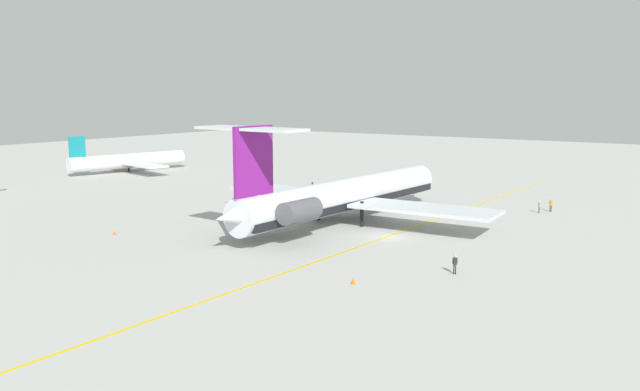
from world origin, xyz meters
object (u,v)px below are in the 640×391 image
ground_crew_portside (455,262)px  ground_crew_starboard (539,205)px  ground_crew_near_nose (312,184)px  safety_cone_nose (114,233)px  main_jetliner (340,196)px  airliner_mid_left (132,161)px  ground_crew_near_tail (551,204)px  safety_cone_wingtip (353,281)px

ground_crew_portside → ground_crew_starboard: 34.99m
ground_crew_near_nose → safety_cone_nose: size_ratio=3.27×
ground_crew_near_nose → ground_crew_portside: bearing=117.7°
safety_cone_nose → ground_crew_portside: bearing=-79.9°
main_jetliner → airliner_mid_left: bearing=75.4°
ground_crew_near_tail → safety_cone_nose: size_ratio=3.30×
ground_crew_near_nose → safety_cone_nose: 40.59m
safety_cone_nose → safety_cone_wingtip: bearing=-91.5°
ground_crew_portside → safety_cone_nose: ground_crew_portside is taller
ground_crew_starboard → safety_cone_nose: (-41.91, 37.30, -0.83)m
main_jetliner → ground_crew_near_nose: 27.22m
ground_crew_portside → safety_cone_wingtip: 9.96m
main_jetliner → ground_crew_near_tail: bearing=-37.6°
ground_crew_near_tail → safety_cone_wingtip: 45.04m
safety_cone_wingtip → ground_crew_near_tail: bearing=-6.6°
ground_crew_near_tail → main_jetliner: bearing=140.5°
main_jetliner → ground_crew_portside: (-13.56, -21.01, -2.39)m
ground_crew_near_tail → ground_crew_starboard: bearing=153.1°
ground_crew_near_tail → safety_cone_nose: ground_crew_near_tail is taller
airliner_mid_left → ground_crew_starboard: airliner_mid_left is taller
safety_cone_nose → main_jetliner: bearing=-41.6°
airliner_mid_left → ground_crew_near_tail: 85.65m
ground_crew_near_nose → safety_cone_nose: bearing=68.3°
airliner_mid_left → ground_crew_portside: (-34.50, -86.50, -1.18)m
airliner_mid_left → ground_crew_starboard: bearing=-76.9°
ground_crew_near_nose → safety_cone_wingtip: bearing=106.9°
main_jetliner → ground_crew_starboard: main_jetliner is taller
ground_crew_portside → ground_crew_starboard: (34.94, 1.94, -0.06)m
ground_crew_near_tail → ground_crew_portside: bearing=-177.4°
main_jetliner → airliner_mid_left: (20.94, 65.49, -1.21)m
ground_crew_near_tail → ground_crew_portside: 36.92m
safety_cone_wingtip → ground_crew_near_nose: bearing=38.7°
airliner_mid_left → ground_crew_near_nose: bearing=-78.3°
main_jetliner → safety_cone_nose: bearing=141.5°
main_jetliner → ground_crew_portside: size_ratio=24.37×
ground_crew_near_tail → safety_cone_wingtip: ground_crew_near_tail is taller
ground_crew_near_nose → ground_crew_starboard: bearing=160.3°
safety_cone_wingtip → airliner_mid_left: bearing=62.2°
main_jetliner → ground_crew_starboard: 28.75m
main_jetliner → ground_crew_near_tail: 30.92m
ground_crew_near_nose → ground_crew_near_tail: size_ratio=0.99×
safety_cone_nose → safety_cone_wingtip: same height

